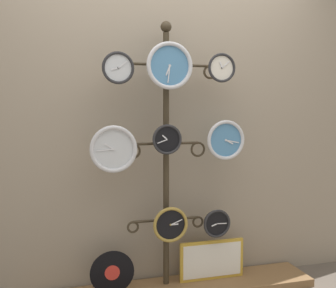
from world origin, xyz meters
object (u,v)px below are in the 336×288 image
object	(u,v)px
clock_bottom_center	(171,225)
clock_bottom_right	(217,223)
clock_middle_left	(114,149)
clock_middle_center	(167,139)
vinyl_record	(112,273)
picture_frame	(212,260)
clock_top_right	(221,68)
clock_top_center	(170,66)
display_stand	(166,193)
clock_top_left	(118,68)
clock_middle_right	(226,140)

from	to	relation	value
clock_bottom_center	clock_bottom_right	world-z (taller)	clock_bottom_center
clock_middle_left	clock_middle_center	size ratio (longest dim) A/B	1.52
clock_middle_left	clock_middle_center	distance (m)	0.38
vinyl_record	clock_bottom_right	bearing A→B (deg)	-1.08
clock_bottom_center	clock_bottom_right	xyz separation A→B (m)	(0.36, 0.03, -0.03)
clock_bottom_center	clock_bottom_right	size ratio (longest dim) A/B	1.20
vinyl_record	picture_frame	distance (m)	0.76
clock_top_right	vinyl_record	world-z (taller)	clock_top_right
clock_bottom_right	clock_middle_center	bearing A→B (deg)	-178.60
clock_top_center	clock_middle_left	size ratio (longest dim) A/B	1.01
clock_top_center	clock_bottom_center	world-z (taller)	clock_top_center
display_stand	clock_middle_center	size ratio (longest dim) A/B	9.27
clock_top_left	clock_bottom_right	distance (m)	1.32
clock_top_left	clock_top_right	size ratio (longest dim) A/B	1.03
clock_bottom_right	clock_top_center	bearing A→B (deg)	-174.06
clock_middle_right	clock_bottom_center	xyz separation A→B (m)	(-0.43, -0.03, -0.58)
display_stand	picture_frame	bearing A→B (deg)	-3.81
clock_top_left	clock_top_right	distance (m)	0.74
clock_bottom_center	clock_middle_left	bearing A→B (deg)	176.62
clock_top_center	vinyl_record	xyz separation A→B (m)	(-0.40, 0.05, -1.42)
clock_middle_center	picture_frame	bearing A→B (deg)	10.01
clock_bottom_right	vinyl_record	size ratio (longest dim) A/B	0.68
clock_bottom_center	vinyl_record	distance (m)	0.52
clock_top_right	clock_bottom_right	size ratio (longest dim) A/B	0.99
vinyl_record	clock_top_left	bearing A→B (deg)	-42.50
display_stand	clock_top_right	world-z (taller)	display_stand
clock_middle_right	picture_frame	xyz separation A→B (m)	(-0.07, 0.06, -0.91)
clock_middle_left	clock_bottom_right	world-z (taller)	clock_middle_left
clock_middle_left	vinyl_record	distance (m)	0.86
clock_middle_left	clock_middle_right	xyz separation A→B (m)	(0.82, 0.01, 0.04)
clock_bottom_right	clock_bottom_center	bearing A→B (deg)	-175.00
picture_frame	clock_top_center	bearing A→B (deg)	-165.26
clock_top_left	clock_bottom_right	world-z (taller)	clock_top_left
clock_bottom_right	vinyl_record	distance (m)	0.82
clock_bottom_center	clock_top_left	bearing A→B (deg)	179.72
display_stand	clock_top_left	size ratio (longest dim) A/B	9.14
clock_top_center	clock_bottom_center	distance (m)	1.10
display_stand	clock_middle_right	xyz separation A→B (m)	(0.43, -0.08, 0.38)
clock_top_right	clock_middle_right	xyz separation A→B (m)	(0.04, 0.01, -0.52)
clock_middle_right	clock_middle_left	bearing A→B (deg)	-179.52
clock_top_left	clock_middle_center	xyz separation A→B (m)	(0.34, 0.02, -0.48)
clock_top_left	clock_middle_center	distance (m)	0.59
clock_top_left	clock_middle_right	distance (m)	0.93
clock_middle_center	clock_bottom_center	distance (m)	0.60
clock_middle_center	clock_bottom_center	xyz separation A→B (m)	(0.02, -0.02, -0.60)
clock_bottom_center	picture_frame	world-z (taller)	clock_bottom_center
display_stand	clock_middle_right	size ratio (longest dim) A/B	6.72
clock_bottom_center	vinyl_record	xyz separation A→B (m)	(-0.41, 0.05, -0.32)
clock_top_right	clock_middle_left	bearing A→B (deg)	179.79
clock_top_left	clock_top_right	xyz separation A→B (m)	(0.74, 0.02, 0.02)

